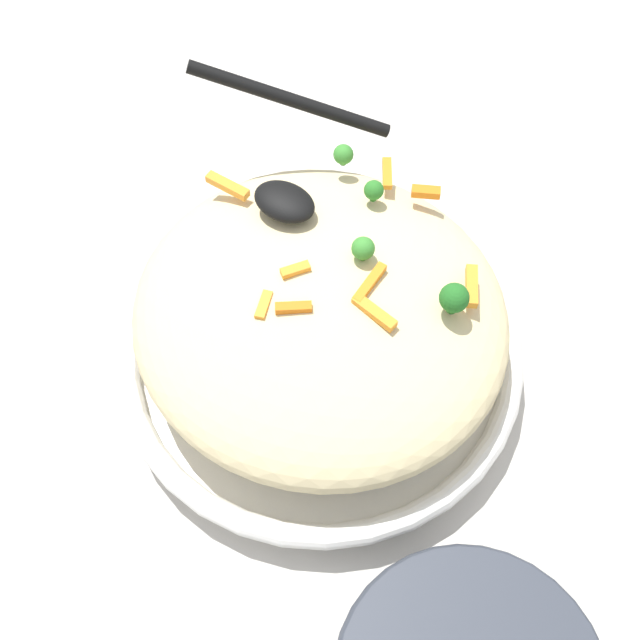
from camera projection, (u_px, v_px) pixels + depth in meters
name	position (u px, v px, depth m)	size (l,w,h in m)	color
ground_plane	(320.00, 365.00, 0.78)	(2.40, 2.40, 0.00)	beige
serving_bowl	(320.00, 352.00, 0.76)	(0.37, 0.37, 0.05)	white
pasta_mound	(320.00, 315.00, 0.70)	(0.33, 0.31, 0.10)	beige
carrot_piece_0	(295.00, 271.00, 0.66)	(0.02, 0.01, 0.01)	orange
carrot_piece_1	(294.00, 308.00, 0.64)	(0.03, 0.01, 0.01)	orange
carrot_piece_2	(370.00, 284.00, 0.66)	(0.04, 0.01, 0.01)	orange
carrot_piece_3	(228.00, 186.00, 0.72)	(0.04, 0.01, 0.01)	orange
carrot_piece_4	(376.00, 310.00, 0.64)	(0.04, 0.01, 0.01)	orange
carrot_piece_5	(426.00, 192.00, 0.71)	(0.03, 0.01, 0.01)	orange
carrot_piece_6	(264.00, 305.00, 0.65)	(0.03, 0.01, 0.01)	orange
carrot_piece_7	(472.00, 286.00, 0.66)	(0.04, 0.01, 0.01)	orange
carrot_piece_8	(387.00, 173.00, 0.72)	(0.03, 0.01, 0.01)	orange
broccoli_floret_0	(343.00, 155.00, 0.72)	(0.02, 0.02, 0.02)	#377928
broccoli_floret_1	(363.00, 249.00, 0.66)	(0.02, 0.02, 0.02)	#377928
broccoli_floret_2	(374.00, 190.00, 0.70)	(0.02, 0.02, 0.02)	#296820
broccoli_floret_3	(454.00, 298.00, 0.64)	(0.02, 0.02, 0.03)	#205B1C
serving_spoon	(287.00, 161.00, 0.70)	(0.16, 0.14, 0.08)	black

